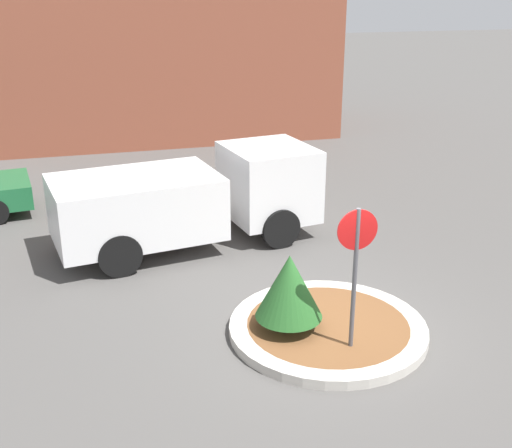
% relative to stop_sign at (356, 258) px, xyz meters
% --- Properties ---
extents(ground_plane, '(120.00, 120.00, 0.00)m').
position_rel_stop_sign_xyz_m(ground_plane, '(-0.10, 0.73, -1.67)').
color(ground_plane, '#514F4C').
extents(traffic_island, '(3.31, 3.31, 0.17)m').
position_rel_stop_sign_xyz_m(traffic_island, '(-0.10, 0.73, -1.59)').
color(traffic_island, '#BCB7AD').
rests_on(traffic_island, ground_plane).
extents(stop_sign, '(0.63, 0.07, 2.45)m').
position_rel_stop_sign_xyz_m(stop_sign, '(0.00, 0.00, 0.00)').
color(stop_sign, '#4C4C51').
rests_on(stop_sign, ground_plane).
extents(island_shrub, '(1.10, 1.10, 1.30)m').
position_rel_stop_sign_xyz_m(island_shrub, '(-0.77, 0.78, -0.74)').
color(island_shrub, brown).
rests_on(island_shrub, traffic_island).
extents(utility_truck, '(5.98, 2.95, 2.04)m').
position_rel_stop_sign_xyz_m(utility_truck, '(-1.63, 5.14, -0.58)').
color(utility_truck, silver).
rests_on(utility_truck, ground_plane).
extents(storefront_building, '(12.50, 6.07, 7.59)m').
position_rel_stop_sign_xyz_m(storefront_building, '(-0.77, 16.81, 2.13)').
color(storefront_building, brown).
rests_on(storefront_building, ground_plane).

